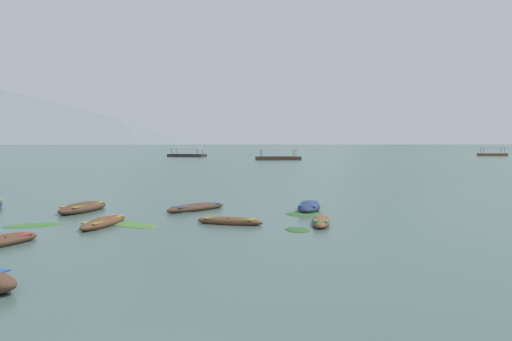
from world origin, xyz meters
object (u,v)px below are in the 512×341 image
(ferry_2, at_px, (278,158))
(rowboat_7, at_px, (0,241))
(rowboat_8, at_px, (83,208))
(ferry_0, at_px, (187,155))
(rowboat_2, at_px, (196,207))
(rowboat_4, at_px, (321,221))
(rowboat_5, at_px, (309,207))
(ferry_1, at_px, (492,154))
(rowboat_6, at_px, (230,221))
(rowboat_1, at_px, (104,222))

(ferry_2, bearing_deg, rowboat_7, -100.95)
(rowboat_8, height_order, ferry_0, ferry_0)
(rowboat_2, distance_m, rowboat_4, 8.12)
(rowboat_5, xyz_separation_m, ferry_1, (69.01, 114.48, 0.25))
(rowboat_2, bearing_deg, ferry_0, 95.74)
(rowboat_5, height_order, rowboat_6, rowboat_5)
(rowboat_7, xyz_separation_m, rowboat_8, (0.26, 9.40, 0.05))
(rowboat_1, bearing_deg, rowboat_2, 53.99)
(rowboat_1, bearing_deg, ferry_2, 80.20)
(rowboat_1, height_order, rowboat_7, rowboat_1)
(rowboat_4, height_order, rowboat_6, rowboat_4)
(rowboat_5, distance_m, ferry_2, 84.10)
(rowboat_2, xyz_separation_m, rowboat_4, (6.23, -5.21, -0.00))
(rowboat_6, bearing_deg, rowboat_2, 111.20)
(rowboat_4, bearing_deg, ferry_0, 98.56)
(ferry_0, bearing_deg, rowboat_8, -87.53)
(rowboat_1, distance_m, rowboat_7, 5.12)
(rowboat_8, relative_size, ferry_0, 0.40)
(rowboat_8, bearing_deg, rowboat_6, -30.25)
(rowboat_8, relative_size, ferry_1, 0.54)
(rowboat_4, relative_size, ferry_1, 0.44)
(rowboat_4, distance_m, rowboat_8, 13.45)
(rowboat_4, xyz_separation_m, rowboat_6, (-4.29, 0.19, -0.02))
(rowboat_5, xyz_separation_m, rowboat_8, (-12.62, 0.10, -0.00))
(rowboat_1, bearing_deg, rowboat_7, -121.70)
(rowboat_6, height_order, ferry_0, ferry_0)
(rowboat_4, height_order, ferry_1, ferry_1)
(rowboat_5, xyz_separation_m, rowboat_6, (-4.41, -4.69, -0.07))
(rowboat_8, height_order, ferry_1, ferry_1)
(rowboat_4, bearing_deg, rowboat_2, 140.10)
(rowboat_1, xyz_separation_m, rowboat_7, (-2.69, -4.36, -0.01))
(rowboat_2, height_order, rowboat_5, rowboat_5)
(rowboat_7, bearing_deg, rowboat_6, 28.57)
(rowboat_2, relative_size, rowboat_6, 1.09)
(rowboat_1, height_order, rowboat_8, rowboat_8)
(rowboat_6, relative_size, ferry_1, 0.42)
(rowboat_7, distance_m, ferry_2, 94.97)
(rowboat_8, xyz_separation_m, ferry_2, (17.78, 83.84, 0.25))
(rowboat_6, distance_m, ferry_2, 89.15)
(rowboat_8, bearing_deg, rowboat_1, -64.23)
(rowboat_7, height_order, ferry_0, ferry_0)
(rowboat_6, bearing_deg, rowboat_8, 149.75)
(ferry_1, height_order, ferry_2, same)
(rowboat_1, distance_m, rowboat_8, 5.60)
(rowboat_1, distance_m, ferry_2, 90.20)
(rowboat_1, distance_m, rowboat_4, 10.06)
(rowboat_2, relative_size, rowboat_7, 1.11)
(rowboat_5, height_order, ferry_2, ferry_2)
(ferry_0, bearing_deg, ferry_2, -48.61)
(rowboat_6, distance_m, ferry_0, 114.88)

